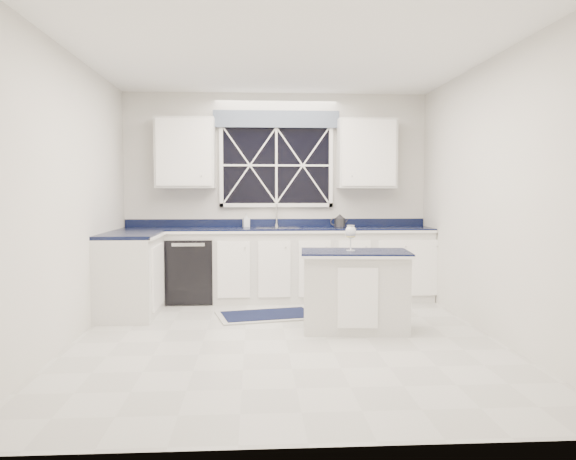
{
  "coord_description": "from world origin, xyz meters",
  "views": [
    {
      "loc": [
        -0.3,
        -5.24,
        1.41
      ],
      "look_at": [
        0.04,
        0.4,
        1.02
      ],
      "focal_mm": 35.0,
      "sensor_mm": 36.0,
      "label": 1
    }
  ],
  "objects": [
    {
      "name": "upper_cabinets",
      "position": [
        0.0,
        2.08,
        1.9
      ],
      "size": [
        3.1,
        0.34,
        0.9
      ],
      "color": "silver",
      "rests_on": "ground"
    },
    {
      "name": "dishwasher",
      "position": [
        -1.1,
        1.95,
        0.41
      ],
      "size": [
        0.6,
        0.58,
        0.82
      ],
      "primitive_type": "cube",
      "color": "black",
      "rests_on": "ground"
    },
    {
      "name": "window",
      "position": [
        0.0,
        2.2,
        1.83
      ],
      "size": [
        1.65,
        0.09,
        1.26
      ],
      "color": "black",
      "rests_on": "ground"
    },
    {
      "name": "soap_bottle",
      "position": [
        -0.4,
        2.13,
        1.03
      ],
      "size": [
        0.1,
        0.1,
        0.18
      ],
      "primitive_type": "imported",
      "rotation": [
        0.0,
        0.0,
        0.26
      ],
      "color": "silver",
      "rests_on": "countertop"
    },
    {
      "name": "back_wall",
      "position": [
        0.0,
        2.25,
        1.35
      ],
      "size": [
        4.0,
        0.1,
        2.7
      ],
      "primitive_type": "cube",
      "color": "silver",
      "rests_on": "ground"
    },
    {
      "name": "ground",
      "position": [
        0.0,
        0.0,
        0.0
      ],
      "size": [
        4.5,
        4.5,
        0.0
      ],
      "primitive_type": "plane",
      "color": "beige",
      "rests_on": "ground"
    },
    {
      "name": "countertop",
      "position": [
        0.0,
        1.95,
        0.92
      ],
      "size": [
        3.98,
        0.64,
        0.04
      ],
      "primitive_type": "cube",
      "color": "black",
      "rests_on": "base_cabinets"
    },
    {
      "name": "kettle",
      "position": [
        0.82,
        2.06,
        1.02
      ],
      "size": [
        0.24,
        0.17,
        0.17
      ],
      "rotation": [
        0.0,
        0.0,
        -0.16
      ],
      "color": "#2E2E30",
      "rests_on": "countertop"
    },
    {
      "name": "base_cabinets",
      "position": [
        -0.33,
        1.78,
        0.45
      ],
      "size": [
        3.99,
        1.6,
        0.9
      ],
      "color": "silver",
      "rests_on": "ground"
    },
    {
      "name": "rug",
      "position": [
        -0.15,
        1.03,
        0.01
      ],
      "size": [
        1.22,
        0.89,
        0.02
      ],
      "rotation": [
        0.0,
        0.0,
        0.21
      ],
      "color": "#A4A39F",
      "rests_on": "ground"
    },
    {
      "name": "wine_glass",
      "position": [
        0.68,
        0.38,
        0.99
      ],
      "size": [
        0.11,
        0.11,
        0.26
      ],
      "color": "silver",
      "rests_on": "island"
    },
    {
      "name": "faucet",
      "position": [
        0.0,
        2.14,
        1.1
      ],
      "size": [
        0.05,
        0.2,
        0.3
      ],
      "color": "#B2B2B4",
      "rests_on": "countertop"
    },
    {
      "name": "island",
      "position": [
        0.72,
        0.35,
        0.41
      ],
      "size": [
        1.14,
        0.75,
        0.81
      ],
      "rotation": [
        0.0,
        0.0,
        -0.09
      ],
      "color": "silver",
      "rests_on": "ground"
    }
  ]
}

